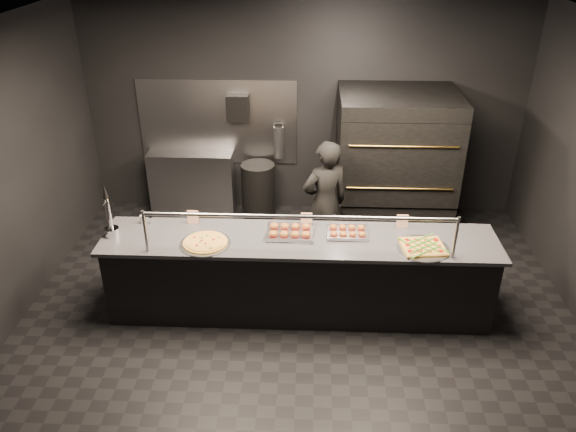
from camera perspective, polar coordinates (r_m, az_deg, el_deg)
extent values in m
plane|color=black|center=(6.31, 1.08, -9.49)|extent=(6.00, 6.00, 0.00)
plane|color=black|center=(5.05, 1.41, 18.43)|extent=(6.00, 6.00, 0.00)
cube|color=black|center=(7.84, 1.65, 10.79)|extent=(6.00, 0.04, 3.00)
cube|color=black|center=(3.43, 0.23, -15.41)|extent=(6.00, 0.04, 3.00)
cube|color=black|center=(6.32, -27.15, 3.06)|extent=(0.04, 5.00, 3.00)
cube|color=#99999E|center=(7.99, -7.12, 9.41)|extent=(2.20, 0.02, 1.20)
cube|color=black|center=(6.05, 1.12, -6.21)|extent=(4.00, 0.70, 0.88)
cube|color=#333237|center=(5.80, 1.16, -2.47)|extent=(4.10, 0.78, 0.04)
cylinder|color=#99999E|center=(5.64, -14.30, -1.49)|extent=(0.03, 0.03, 0.45)
cylinder|color=#99999E|center=(5.60, 16.67, -2.12)|extent=(0.03, 0.03, 0.45)
cylinder|color=#99999E|center=(5.32, 1.13, -0.06)|extent=(3.00, 0.04, 0.04)
cube|color=black|center=(7.83, 10.27, 0.76)|extent=(1.50, 1.15, 0.60)
cube|color=black|center=(7.57, 10.66, 4.78)|extent=(1.50, 1.20, 0.55)
cube|color=black|center=(7.37, 11.04, 8.70)|extent=(1.50, 1.20, 0.55)
cube|color=black|center=(7.26, 11.31, 11.44)|extent=(1.50, 1.20, 0.18)
cylinder|color=gold|center=(7.02, 11.27, 2.75)|extent=(1.30, 0.02, 0.02)
cylinder|color=gold|center=(6.80, 11.71, 6.92)|extent=(1.30, 0.02, 0.02)
cube|color=#99999E|center=(8.23, -9.69, 3.42)|extent=(1.20, 0.35, 0.90)
cube|color=black|center=(7.79, -5.12, 10.94)|extent=(0.30, 0.20, 0.35)
cylinder|color=#B2B2B7|center=(7.91, -0.96, 7.50)|extent=(0.14, 0.14, 0.45)
cube|color=black|center=(7.82, -0.98, 9.21)|extent=(0.10, 0.06, 0.06)
cylinder|color=silver|center=(6.10, -17.47, -1.53)|extent=(0.15, 0.15, 0.09)
cylinder|color=silver|center=(6.01, -17.73, 0.08)|extent=(0.05, 0.05, 0.39)
cylinder|color=silver|center=(5.86, -18.24, 1.17)|extent=(0.02, 0.11, 0.02)
cone|color=black|center=(5.89, -18.11, 2.39)|extent=(0.05, 0.05, 0.15)
cylinder|color=silver|center=(5.75, -8.39, -2.78)|extent=(0.52, 0.52, 0.01)
cylinder|color=gold|center=(5.74, -8.39, -2.68)|extent=(0.45, 0.45, 0.02)
cylinder|color=gold|center=(5.74, -8.40, -2.58)|extent=(0.39, 0.39, 0.01)
cube|color=silver|center=(5.86, 0.20, -1.75)|extent=(0.53, 0.42, 0.02)
ellipsoid|color=#B56D26|center=(5.78, -1.51, -1.79)|extent=(0.09, 0.09, 0.06)
ellipsoid|color=#B56D26|center=(5.92, -1.41, -0.99)|extent=(0.09, 0.09, 0.06)
ellipsoid|color=#B56D26|center=(5.77, -0.39, -1.81)|extent=(0.09, 0.09, 0.06)
ellipsoid|color=#B56D26|center=(5.91, -0.32, -1.01)|extent=(0.09, 0.09, 0.06)
ellipsoid|color=#B56D26|center=(5.77, 0.72, -1.84)|extent=(0.09, 0.09, 0.06)
ellipsoid|color=#B56D26|center=(5.91, 0.77, -1.03)|extent=(0.09, 0.09, 0.06)
ellipsoid|color=#B56D26|center=(5.77, 1.84, -1.86)|extent=(0.09, 0.09, 0.06)
ellipsoid|color=#B56D26|center=(5.91, 1.87, -1.06)|extent=(0.09, 0.09, 0.06)
cube|color=silver|center=(5.89, 6.06, -1.74)|extent=(0.44, 0.33, 0.02)
ellipsoid|color=#B56D26|center=(5.81, 4.68, -1.79)|extent=(0.08, 0.08, 0.05)
ellipsoid|color=#B56D26|center=(5.93, 4.64, -1.10)|extent=(0.08, 0.08, 0.05)
ellipsoid|color=#B56D26|center=(5.81, 5.63, -1.81)|extent=(0.08, 0.08, 0.05)
ellipsoid|color=#B56D26|center=(5.94, 5.57, -1.12)|extent=(0.08, 0.08, 0.05)
ellipsoid|color=#B56D26|center=(5.82, 6.58, -1.82)|extent=(0.08, 0.08, 0.05)
ellipsoid|color=#B56D26|center=(5.94, 6.50, -1.14)|extent=(0.08, 0.08, 0.05)
ellipsoid|color=#B56D26|center=(5.83, 7.53, -1.84)|extent=(0.08, 0.08, 0.05)
ellipsoid|color=#B56D26|center=(5.95, 7.43, -1.15)|extent=(0.08, 0.08, 0.05)
cylinder|color=silver|center=(5.77, 13.53, -3.20)|extent=(0.53, 0.53, 0.01)
cube|color=gold|center=(5.76, 13.55, -3.07)|extent=(0.46, 0.42, 0.02)
cube|color=gold|center=(5.76, 13.56, -2.97)|extent=(0.43, 0.40, 0.01)
cube|color=#459225|center=(5.75, 13.57, -2.89)|extent=(0.41, 0.37, 0.01)
cylinder|color=silver|center=(6.25, -14.55, -0.33)|extent=(0.05, 0.05, 0.09)
cylinder|color=silver|center=(6.23, -13.75, -0.42)|extent=(0.04, 0.04, 0.07)
cube|color=white|center=(6.12, -9.64, -0.09)|extent=(0.12, 0.04, 0.15)
cube|color=white|center=(5.99, 1.89, -0.32)|extent=(0.12, 0.04, 0.15)
cube|color=white|center=(6.08, 11.53, -0.51)|extent=(0.12, 0.04, 0.15)
cylinder|color=black|center=(8.00, -3.03, 2.62)|extent=(0.48, 0.48, 0.79)
imported|color=black|center=(6.75, 3.75, 1.25)|extent=(0.69, 0.58, 1.60)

